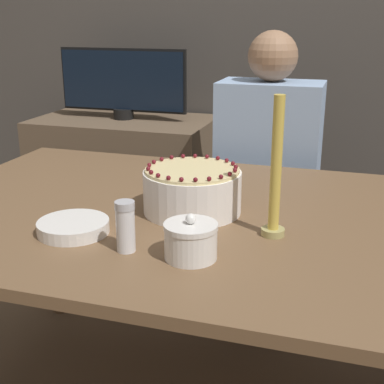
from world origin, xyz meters
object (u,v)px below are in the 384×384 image
object	(u,v)px
sugar_shaker	(125,226)
cake	(192,191)
candle	(276,179)
tv_monitor	(122,82)
person_man_blue_shirt	(266,201)
sugar_bowl	(191,241)

from	to	relation	value
sugar_shaker	cake	bearing A→B (deg)	76.64
candle	tv_monitor	world-z (taller)	tv_monitor
cake	sugar_shaker	xyz separation A→B (m)	(-0.07, -0.29, -0.00)
cake	person_man_blue_shirt	xyz separation A→B (m)	(0.09, 0.74, -0.27)
cake	sugar_bowl	distance (m)	0.30
sugar_bowl	tv_monitor	world-z (taller)	tv_monitor
sugar_bowl	candle	bearing A→B (deg)	49.93
sugar_bowl	person_man_blue_shirt	xyz separation A→B (m)	(0.01, 1.02, -0.25)
cake	tv_monitor	bearing A→B (deg)	122.48
cake	tv_monitor	world-z (taller)	tv_monitor
sugar_shaker	person_man_blue_shirt	world-z (taller)	person_man_blue_shirt
sugar_bowl	sugar_shaker	xyz separation A→B (m)	(-0.16, -0.01, 0.02)
sugar_bowl	sugar_shaker	bearing A→B (deg)	-177.06
candle	tv_monitor	size ratio (longest dim) A/B	0.53
tv_monitor	sugar_bowl	bearing A→B (deg)	-60.43
sugar_bowl	sugar_shaker	size ratio (longest dim) A/B	1.01
candle	sugar_shaker	bearing A→B (deg)	-148.09
cake	candle	bearing A→B (deg)	-22.15
candle	tv_monitor	xyz separation A→B (m)	(-0.94, 1.20, 0.06)
sugar_shaker	candle	distance (m)	0.38
cake	tv_monitor	distance (m)	1.31
cake	person_man_blue_shirt	world-z (taller)	person_man_blue_shirt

